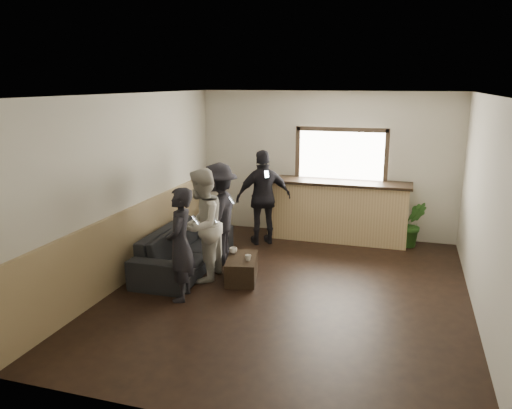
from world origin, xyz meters
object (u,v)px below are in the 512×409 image
(sofa, at_px, (185,249))
(person_d, at_px, (264,198))
(potted_plant, at_px, (412,224))
(person_c, at_px, (219,214))
(coffee_table, at_px, (242,268))
(person_b, at_px, (202,225))
(cup_a, at_px, (233,250))
(person_a, at_px, (180,244))
(bar_counter, at_px, (337,207))
(cup_b, at_px, (248,258))

(sofa, bearing_deg, person_d, -28.74)
(potted_plant, xyz_separation_m, person_c, (-3.06, -1.84, 0.42))
(coffee_table, distance_m, person_b, 0.91)
(cup_a, height_order, person_a, person_a)
(bar_counter, height_order, cup_b, bar_counter)
(cup_b, xyz_separation_m, person_a, (-0.72, -0.79, 0.40))
(cup_b, bearing_deg, bar_counter, 69.37)
(bar_counter, relative_size, sofa, 1.19)
(sofa, relative_size, coffee_table, 2.85)
(person_d, bearing_deg, coffee_table, 65.24)
(sofa, distance_m, cup_a, 0.85)
(coffee_table, relative_size, person_d, 0.45)
(sofa, distance_m, person_b, 0.78)
(person_c, bearing_deg, cup_b, 42.42)
(person_a, bearing_deg, person_c, 166.18)
(bar_counter, xyz_separation_m, cup_a, (-1.29, -2.31, -0.24))
(person_b, height_order, person_d, person_d)
(cup_a, height_order, person_c, person_c)
(coffee_table, height_order, cup_a, cup_a)
(coffee_table, relative_size, person_a, 0.50)
(person_c, bearing_deg, person_b, -4.36)
(coffee_table, relative_size, person_c, 0.47)
(cup_a, xyz_separation_m, person_b, (-0.39, -0.31, 0.46))
(coffee_table, height_order, person_b, person_b)
(potted_plant, xyz_separation_m, person_a, (-3.06, -3.31, 0.36))
(coffee_table, height_order, person_d, person_d)
(potted_plant, relative_size, person_d, 0.49)
(person_b, bearing_deg, person_c, 178.86)
(person_c, height_order, person_d, person_d)
(cup_b, height_order, person_b, person_b)
(sofa, distance_m, person_d, 1.91)
(coffee_table, xyz_separation_m, person_d, (-0.18, 1.81, 0.71))
(coffee_table, bearing_deg, cup_b, -37.82)
(sofa, bearing_deg, cup_a, -93.94)
(person_c, relative_size, person_d, 0.96)
(coffee_table, bearing_deg, person_a, -122.96)
(person_d, bearing_deg, person_b, 47.97)
(person_c, bearing_deg, person_a, -4.36)
(person_a, bearing_deg, coffee_table, 133.22)
(coffee_table, distance_m, cup_b, 0.28)
(person_c, bearing_deg, sofa, -54.46)
(coffee_table, xyz_separation_m, person_c, (-0.58, 0.57, 0.67))
(bar_counter, bearing_deg, cup_b, -110.63)
(potted_plant, xyz_separation_m, person_d, (-2.66, -0.60, 0.45))
(cup_a, bearing_deg, potted_plant, 40.26)
(potted_plant, bearing_deg, coffee_table, -135.85)
(cup_b, relative_size, person_b, 0.06)
(person_d, bearing_deg, cup_b, 68.95)
(bar_counter, distance_m, sofa, 3.12)
(person_a, height_order, person_b, person_b)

